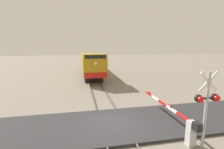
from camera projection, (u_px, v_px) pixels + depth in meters
The scene contains 7 objects.
ground_plane at pixel (113, 126), 9.85m from camera, with size 160.00×160.00×0.00m, color gray.
rail_track_left at pixel (101, 126), 9.69m from camera, with size 0.08×80.00×0.15m, color #59544C.
rail_track_right at pixel (124, 123), 9.98m from camera, with size 0.08×80.00×0.15m, color #59544C.
road_surface at pixel (113, 124), 9.83m from camera, with size 36.00×4.47×0.15m, color #2D2D30.
locomotive at pixel (91, 63), 26.64m from camera, with size 2.85×16.76×3.83m.
crossing_signal at pixel (207, 103), 7.28m from camera, with size 1.18×0.33×3.70m.
crossing_gate at pixel (182, 122), 8.44m from camera, with size 0.36×5.89×1.38m.
Camera 1 is at (-1.85, -8.97, 4.78)m, focal length 25.91 mm.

